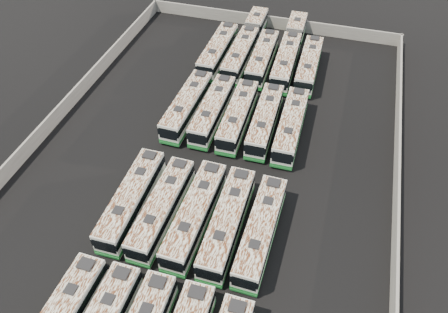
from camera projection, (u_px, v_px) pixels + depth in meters
ground at (208, 165)px, 54.21m from camera, size 140.00×140.00×0.00m
perimeter_wall at (208, 159)px, 53.44m from camera, size 45.20×73.20×2.20m
bus_midfront_far_left at (132, 200)px, 47.80m from camera, size 3.02×13.18×3.70m
bus_midfront_left at (162, 208)px, 46.98m from camera, size 2.94×12.93×3.63m
bus_midfront_center at (195, 215)px, 46.29m from camera, size 3.06×13.36×3.75m
bus_midfront_right at (227, 222)px, 45.57m from camera, size 2.92×13.33×3.75m
bus_midfront_far_right at (261, 231)px, 44.86m from camera, size 2.94×13.03×3.66m
bus_midback_far_left at (187, 106)px, 59.62m from camera, size 3.12×13.27×3.72m
bus_midback_left at (213, 110)px, 58.98m from camera, size 2.78×12.95×3.65m
bus_midback_center at (238, 116)px, 58.15m from camera, size 2.95×12.92×3.63m
bus_midback_right at (265, 120)px, 57.49m from camera, size 2.99×12.90×3.62m
bus_midback_far_right at (291, 126)px, 56.64m from camera, size 2.95×13.13×3.69m
bus_back_far_left at (218, 51)px, 69.63m from camera, size 2.92×13.43×3.78m
bus_back_left at (246, 44)px, 71.29m from camera, size 2.80×20.56×3.73m
bus_back_center at (262, 58)px, 68.21m from camera, size 3.02×13.11×3.68m
bus_back_right at (289, 50)px, 69.83m from camera, size 3.36×20.88×3.78m
bus_back_far_right at (309, 65)px, 66.85m from camera, size 2.95×12.98×3.65m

